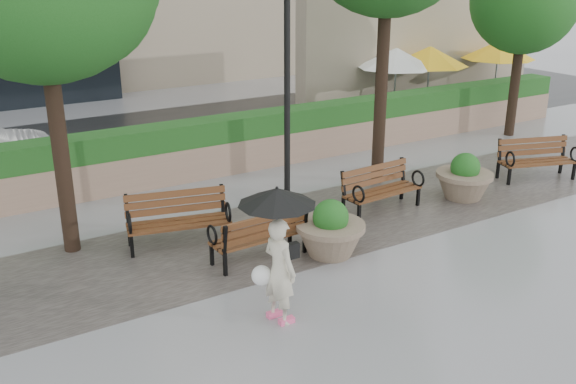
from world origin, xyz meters
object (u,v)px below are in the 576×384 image
bench_3 (381,198)px  planter_left (330,234)px  bench_4 (536,168)px  bench_1 (179,231)px  lamppost (287,121)px  pedestrian (278,242)px  planter_right (464,181)px  bench_2 (259,245)px

bench_3 → planter_left: bearing=-154.6°
bench_4 → bench_1: bearing=-167.3°
bench_1 → lamppost: size_ratio=0.44×
bench_1 → pedestrian: bearing=-72.1°
planter_left → planter_right: bearing=11.4°
bench_1 → pedestrian: (0.24, -3.14, 0.93)m
bench_4 → planter_left: bearing=-154.0°
bench_3 → planter_right: bearing=-13.8°
bench_4 → planter_left: 6.61m
planter_left → bench_4: bearing=7.5°
bench_1 → lamppost: bearing=19.1°
bench_1 → planter_left: 2.75m
bench_4 → pedestrian: 8.78m
planter_left → bench_2: bearing=157.5°
bench_2 → bench_4: size_ratio=0.90×
bench_1 → bench_3: bearing=6.1°
planter_right → bench_3: bearing=170.0°
bench_4 → lamppost: 6.55m
bench_2 → planter_left: bearing=155.1°
planter_left → planter_right: size_ratio=1.00×
planter_right → pedestrian: (-6.01, -2.23, 0.82)m
planter_right → lamppost: lamppost is taller
lamppost → bench_4: bearing=-10.1°
bench_1 → bench_3: size_ratio=1.09×
bench_1 → bench_3: (4.24, -0.56, -0.01)m
bench_3 → planter_right: (2.00, -0.35, 0.12)m
planter_right → bench_1: bearing=171.7°
bench_2 → planter_left: 1.26m
planter_left → lamppost: (0.32, 1.98, 1.58)m
planter_left → bench_3: bearing=29.1°
bench_4 → planter_right: 2.43m
bench_1 → bench_2: bearing=-39.0°
bench_2 → bench_4: (7.71, 0.39, 0.02)m
pedestrian → lamppost: bearing=-44.8°
bench_2 → planter_right: 5.29m
bench_4 → lamppost: bearing=-171.7°
bench_3 → bench_4: (4.43, -0.31, 0.01)m
bench_1 → planter_right: planter_right is taller
bench_3 → pedestrian: 4.86m
bench_3 → bench_4: size_ratio=0.94×
bench_1 → bench_4: bench_1 is taller
bench_1 → pedestrian: 3.28m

